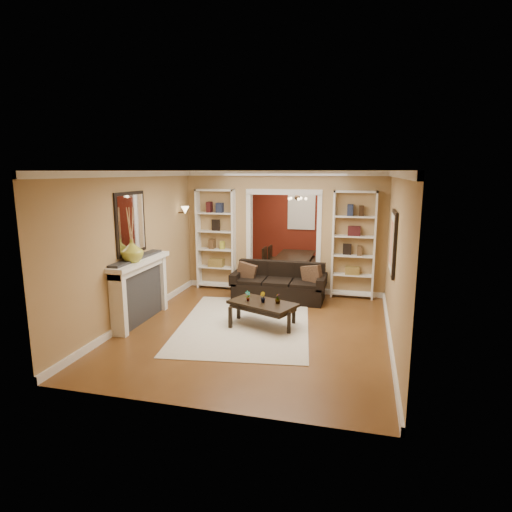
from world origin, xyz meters
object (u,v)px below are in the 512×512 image
(sofa, at_px, (279,282))
(bookshelf_right, at_px, (354,245))
(fireplace, at_px, (141,291))
(bookshelf_left, at_px, (216,240))
(dining_table, at_px, (296,266))
(coffee_table, at_px, (263,314))

(sofa, xyz_separation_m, bookshelf_right, (1.50, 0.58, 0.76))
(fireplace, bearing_deg, bookshelf_left, 77.95)
(sofa, xyz_separation_m, fireplace, (-2.14, -1.95, 0.19))
(bookshelf_left, xyz_separation_m, fireplace, (-0.54, -2.53, -0.57))
(bookshelf_left, bearing_deg, bookshelf_right, 0.00)
(bookshelf_right, bearing_deg, bookshelf_left, 180.00)
(fireplace, xyz_separation_m, dining_table, (2.17, 4.06, -0.30))
(bookshelf_left, distance_m, dining_table, 2.40)
(coffee_table, relative_size, dining_table, 0.71)
(sofa, distance_m, dining_table, 2.11)
(bookshelf_right, bearing_deg, coffee_table, -123.45)
(bookshelf_right, relative_size, dining_table, 1.42)
(coffee_table, height_order, bookshelf_right, bookshelf_right)
(bookshelf_right, height_order, dining_table, bookshelf_right)
(fireplace, bearing_deg, sofa, 42.39)
(sofa, bearing_deg, coffee_table, -88.70)
(coffee_table, relative_size, fireplace, 0.68)
(bookshelf_right, bearing_deg, fireplace, -145.20)
(coffee_table, bearing_deg, bookshelf_left, 148.89)
(sofa, distance_m, coffee_table, 1.65)
(bookshelf_left, bearing_deg, dining_table, 43.08)
(fireplace, bearing_deg, coffee_table, 8.13)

